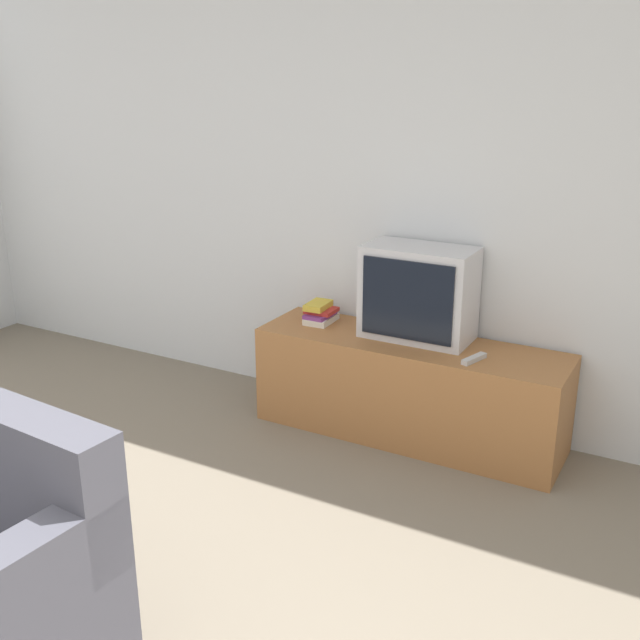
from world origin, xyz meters
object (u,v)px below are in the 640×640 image
at_px(tv_stand, 409,389).
at_px(remote_on_stand, 474,359).
at_px(book_stack, 320,313).
at_px(television, 418,293).

height_order(tv_stand, remote_on_stand, remote_on_stand).
relative_size(tv_stand, remote_on_stand, 9.66).
height_order(book_stack, remote_on_stand, book_stack).
bearing_deg(tv_stand, remote_on_stand, -15.70).
distance_m(television, remote_on_stand, 0.47).
height_order(tv_stand, book_stack, book_stack).
relative_size(tv_stand, television, 2.89).
xyz_separation_m(television, book_stack, (-0.56, -0.02, -0.19)).
distance_m(tv_stand, television, 0.51).
height_order(tv_stand, television, television).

